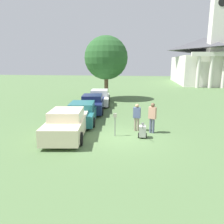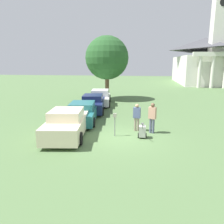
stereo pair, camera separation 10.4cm
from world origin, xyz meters
name	(u,v)px [view 1 (the left image)]	position (x,y,z in m)	size (l,w,h in m)	color
ground_plane	(121,137)	(0.00, 0.00, 0.00)	(120.00, 120.00, 0.00)	#517042
parked_car_cream	(68,124)	(-2.98, -0.15, 0.72)	(2.50, 4.98, 1.54)	beige
parked_car_teal	(83,112)	(-2.98, 3.04, 0.65)	(2.44, 5.18, 1.38)	#23666B
parked_car_navy	(93,104)	(-2.98, 6.26, 0.68)	(2.37, 4.84, 1.45)	#19234C
parked_car_white	(100,98)	(-2.98, 9.45, 0.69)	(2.41, 4.94, 1.50)	silver
parking_meter	(115,120)	(-0.33, 0.15, 0.92)	(0.18, 0.09, 1.31)	slate
person_worker	(137,116)	(0.85, 1.31, 0.95)	(0.45, 0.28, 1.67)	gray
person_supervisor	(152,116)	(1.75, 1.01, 1.03)	(0.47, 0.37, 1.79)	#515670
equipment_cart	(142,131)	(1.20, 0.06, 0.39)	(0.47, 0.99, 1.00)	#B2B2AD
church	(204,58)	(13.26, 35.41, 4.98)	(10.24, 19.06, 22.84)	silver
shade_tree	(106,58)	(-2.84, 12.73, 4.57)	(4.72, 4.72, 6.95)	brown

